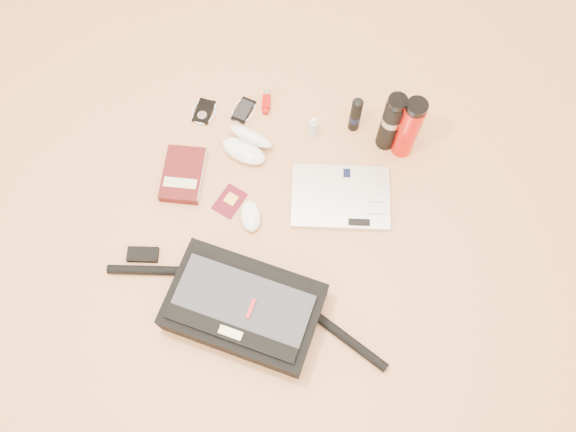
{
  "coord_description": "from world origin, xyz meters",
  "views": [
    {
      "loc": [
        0.24,
        -0.62,
        1.79
      ],
      "look_at": [
        0.05,
        0.06,
        0.06
      ],
      "focal_mm": 35.0,
      "sensor_mm": 36.0,
      "label": 1
    }
  ],
  "objects_px": {
    "laptop": "(341,197)",
    "book": "(184,175)",
    "thermos_black": "(391,122)",
    "messenger_bag": "(243,307)",
    "thermos_red": "(409,128)"
  },
  "relations": [
    {
      "from": "laptop",
      "to": "thermos_black",
      "type": "relative_size",
      "value": 1.42
    },
    {
      "from": "thermos_black",
      "to": "thermos_red",
      "type": "bearing_deg",
      "value": -10.38
    },
    {
      "from": "messenger_bag",
      "to": "thermos_red",
      "type": "distance_m",
      "value": 0.82
    },
    {
      "from": "thermos_black",
      "to": "laptop",
      "type": "bearing_deg",
      "value": -111.04
    },
    {
      "from": "laptop",
      "to": "book",
      "type": "height_order",
      "value": "book"
    },
    {
      "from": "thermos_black",
      "to": "thermos_red",
      "type": "relative_size",
      "value": 0.95
    },
    {
      "from": "book",
      "to": "thermos_black",
      "type": "distance_m",
      "value": 0.74
    },
    {
      "from": "laptop",
      "to": "book",
      "type": "distance_m",
      "value": 0.56
    },
    {
      "from": "laptop",
      "to": "thermos_black",
      "type": "height_order",
      "value": "thermos_black"
    },
    {
      "from": "laptop",
      "to": "thermos_black",
      "type": "xyz_separation_m",
      "value": [
        0.1,
        0.26,
        0.12
      ]
    },
    {
      "from": "book",
      "to": "thermos_red",
      "type": "relative_size",
      "value": 0.8
    },
    {
      "from": "messenger_bag",
      "to": "laptop",
      "type": "bearing_deg",
      "value": 70.34
    },
    {
      "from": "thermos_black",
      "to": "book",
      "type": "bearing_deg",
      "value": -153.18
    },
    {
      "from": "thermos_black",
      "to": "messenger_bag",
      "type": "bearing_deg",
      "value": -112.62
    },
    {
      "from": "laptop",
      "to": "book",
      "type": "relative_size",
      "value": 1.68
    }
  ]
}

